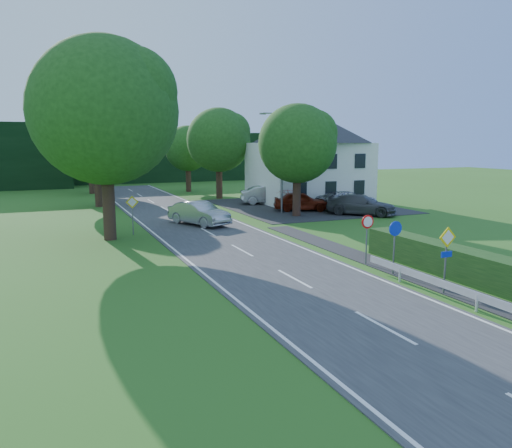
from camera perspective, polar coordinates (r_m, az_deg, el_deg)
name	(u,v)px	position (r m, az deg, el deg)	size (l,w,h in m)	color
road	(229,244)	(28.24, -3.11, -2.26)	(7.00, 80.00, 0.04)	#343336
parking_pad	(305,206)	(44.87, 5.63, 2.05)	(14.00, 16.00, 0.04)	#242427
line_edge_left	(172,248)	(27.32, -9.53, -2.73)	(0.12, 80.00, 0.01)	white
line_edge_right	(281,239)	(29.48, 2.84, -1.71)	(0.12, 80.00, 0.01)	white
line_centre	(229,243)	(28.24, -3.11, -2.21)	(0.12, 80.00, 0.01)	white
tree_main	(106,140)	(30.19, -16.81, 9.19)	(9.40, 9.40, 11.64)	#1D4615
tree_left_far	(97,158)	(46.23, -17.75, 7.18)	(7.00, 7.00, 8.58)	#1D4615
tree_right_far	(219,153)	(50.75, -4.26, 8.05)	(7.40, 7.40, 9.09)	#1D4615
tree_left_back	(90,157)	(58.23, -18.41, 7.27)	(6.60, 6.60, 8.07)	#1D4615
tree_right_back	(188,159)	(58.12, -7.78, 7.40)	(6.20, 6.20, 7.56)	#1D4615
tree_right_mid	(297,161)	(38.47, 4.72, 7.24)	(7.00, 7.00, 8.58)	#1D4615
treeline_right	(172,157)	(74.11, -9.59, 7.55)	(30.00, 5.00, 7.00)	black
house_white	(309,156)	(48.12, 6.09, 7.78)	(10.60, 8.40, 8.60)	white
streetlight	(281,158)	(40.05, 2.82, 7.59)	(2.03, 0.18, 8.00)	slate
sign_priority_right	(447,248)	(19.99, 20.97, -2.56)	(0.78, 0.09, 2.59)	slate
sign_roundabout	(395,237)	(22.22, 15.58, -1.45)	(0.64, 0.08, 2.37)	slate
sign_speed_limit	(367,228)	(23.76, 12.60, -0.41)	(0.64, 0.11, 2.37)	slate
sign_priority_left	(132,207)	(31.63, -13.96, 1.85)	(0.78, 0.09, 2.44)	slate
moving_car	(199,213)	(34.57, -6.53, 1.23)	(1.71, 4.90, 1.61)	#AAA9AE
motorcycle	(194,207)	(40.73, -7.09, 1.94)	(0.59, 1.69, 0.89)	black
parked_car_red	(301,201)	(41.71, 5.19, 2.61)	(1.84, 4.56, 1.55)	maroon
parked_car_silver_a	(268,195)	(46.03, 1.40, 3.35)	(1.77, 5.07, 1.67)	#BCBCC1
parked_car_grey	(361,205)	(40.03, 11.91, 2.17)	(2.20, 5.42, 1.57)	#444448
parked_car_silver_b	(348,200)	(43.49, 10.43, 2.73)	(2.49, 5.40, 1.50)	#9F9DA4
parasol	(288,200)	(40.99, 3.67, 2.72)	(2.03, 2.07, 1.86)	#A81A0D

